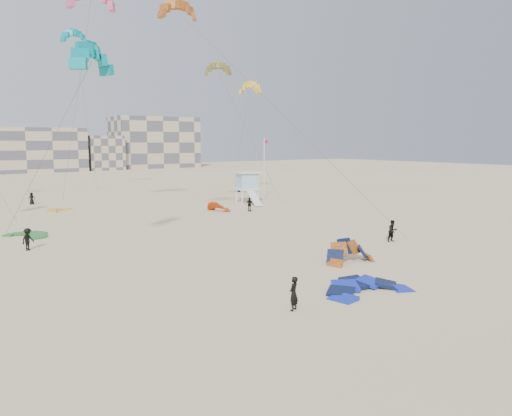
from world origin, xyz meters
TOP-DOWN VIEW (x-y plane):
  - ground at (0.00, 0.00)m, footprint 320.00×320.00m
  - kite_ground_blue at (4.78, -0.62)m, footprint 5.29×5.51m
  - kite_ground_orange at (8.82, 4.64)m, footprint 3.84×3.75m
  - kite_ground_green at (-7.35, 27.68)m, footprint 5.41×5.34m
  - kite_ground_red_far at (14.53, 31.96)m, footprint 3.92×3.85m
  - kite_ground_yellow at (-1.10, 43.05)m, footprint 4.48×4.52m
  - kitesurfer_main at (-0.49, -0.70)m, footprint 0.74×0.64m
  - kitesurfer_b at (16.98, 7.82)m, footprint 0.96×0.79m
  - kitesurfer_c at (-8.41, 21.45)m, footprint 1.27×1.17m
  - kitesurfer_d at (17.47, 29.59)m, footprint 0.76×1.06m
  - kitesurfer_e at (-2.41, 51.50)m, footprint 0.85×0.63m
  - kitesurfer_f at (29.08, 49.96)m, footprint 0.80×1.78m
  - kite_fly_teal_a at (-4.89, 15.29)m, footprint 7.06×12.00m
  - kite_fly_orange at (5.30, 23.00)m, footprint 11.78×20.15m
  - kite_fly_pink at (1.69, 36.06)m, footprint 5.61×13.54m
  - kite_fly_olive at (15.78, 33.87)m, footprint 7.54×7.95m
  - kite_fly_yellow at (28.40, 45.66)m, footprint 4.53×9.00m
  - kite_fly_teal_b at (6.89, 61.81)m, footprint 3.78×7.20m
  - lifeguard_tower_near at (21.78, 36.48)m, footprint 3.59×6.12m
  - flagpole at (25.96, 38.42)m, footprint 0.71×0.11m
  - condo_mid at (10.00, 130.00)m, footprint 32.00×16.00m
  - condo_east at (50.00, 132.00)m, footprint 26.00×14.00m
  - condo_fill_right at (32.00, 128.00)m, footprint 10.00×10.00m

SIDE VIEW (x-z plane):
  - ground at x=0.00m, z-range 0.00..0.00m
  - kite_ground_blue at x=4.78m, z-range -0.87..0.87m
  - kite_ground_orange at x=8.82m, z-range -1.82..1.82m
  - kite_ground_green at x=-7.35m, z-range -0.33..0.33m
  - kite_ground_red_far at x=14.53m, z-range -1.58..1.58m
  - kite_ground_yellow at x=-1.10m, z-range -0.30..0.30m
  - kitesurfer_e at x=-2.41m, z-range 0.00..1.60m
  - kitesurfer_d at x=17.47m, z-range 0.00..1.67m
  - kitesurfer_main at x=-0.49m, z-range 0.00..1.70m
  - kitesurfer_c at x=-8.41m, z-range 0.00..1.71m
  - kitesurfer_b at x=16.98m, z-range 0.00..1.81m
  - kitesurfer_f at x=29.08m, z-range 0.00..1.85m
  - lifeguard_tower_near at x=21.78m, z-range -0.02..4.21m
  - flagpole at x=25.96m, z-range 0.20..8.97m
  - condo_fill_right at x=32.00m, z-range 0.00..10.00m
  - condo_mid at x=10.00m, z-range 0.00..12.00m
  - condo_east at x=50.00m, z-range 0.00..16.00m
  - kite_fly_teal_a at x=-4.89m, z-range 6.66..20.40m
  - kite_fly_yellow at x=28.40m, z-range 8.05..24.48m
  - kite_fly_olive at x=15.78m, z-range 8.27..25.19m
  - kite_fly_orange at x=5.30m, z-range 9.73..29.72m
  - kite_fly_pink at x=1.69m, z-range 11.35..34.80m
  - kite_fly_teal_b at x=6.89m, z-range 11.87..36.24m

